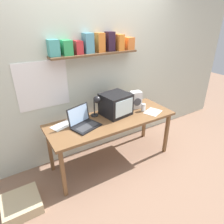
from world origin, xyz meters
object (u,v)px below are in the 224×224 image
(printed_handout, at_px, (153,112))
(open_notebook, at_px, (63,125))
(corner_desk, at_px, (112,122))
(laptop, at_px, (83,121))
(floor_cushion, at_px, (21,204))
(juice_glass, at_px, (143,108))
(space_heater, at_px, (136,100))
(crt_monitor, at_px, (116,104))
(desk_lamp, at_px, (96,102))

(printed_handout, bearing_deg, open_notebook, 166.13)
(printed_handout, relative_size, open_notebook, 0.92)
(corner_desk, bearing_deg, laptop, 176.60)
(corner_desk, xyz_separation_m, floor_cushion, (-1.32, -0.18, -0.59))
(juice_glass, distance_m, space_heater, 0.17)
(crt_monitor, xyz_separation_m, space_heater, (0.38, 0.04, -0.03))
(juice_glass, bearing_deg, open_notebook, 170.14)
(laptop, bearing_deg, juice_glass, -21.73)
(printed_handout, relative_size, floor_cushion, 0.74)
(space_heater, bearing_deg, corner_desk, -154.05)
(laptop, height_order, floor_cushion, laptop)
(desk_lamp, distance_m, floor_cushion, 1.50)
(desk_lamp, bearing_deg, crt_monitor, -30.79)
(juice_glass, relative_size, open_notebook, 0.34)
(laptop, relative_size, space_heater, 1.58)
(corner_desk, height_order, crt_monitor, crt_monitor)
(space_heater, bearing_deg, juice_glass, -67.60)
(open_notebook, bearing_deg, printed_handout, -13.87)
(juice_glass, relative_size, space_heater, 0.43)
(laptop, relative_size, juice_glass, 3.68)
(floor_cushion, bearing_deg, laptop, 12.97)
(corner_desk, height_order, printed_handout, printed_handout)
(printed_handout, bearing_deg, floor_cushion, -178.72)
(crt_monitor, bearing_deg, space_heater, -2.99)
(open_notebook, bearing_deg, corner_desk, -15.03)
(laptop, xyz_separation_m, desk_lamp, (0.27, 0.13, 0.16))
(desk_lamp, height_order, open_notebook, desk_lamp)
(corner_desk, bearing_deg, space_heater, 13.94)
(juice_glass, xyz_separation_m, open_notebook, (-1.17, 0.20, -0.05))
(corner_desk, bearing_deg, printed_handout, -12.66)
(corner_desk, xyz_separation_m, crt_monitor, (0.12, 0.09, 0.21))
(juice_glass, xyz_separation_m, printed_handout, (0.10, -0.11, -0.05))
(space_heater, distance_m, floor_cushion, 2.00)
(corner_desk, xyz_separation_m, desk_lamp, (-0.15, 0.16, 0.28))
(corner_desk, distance_m, crt_monitor, 0.26)
(desk_lamp, xyz_separation_m, floor_cushion, (-1.17, -0.34, -0.87))
(printed_handout, bearing_deg, corner_desk, 167.34)
(space_heater, bearing_deg, crt_monitor, -162.58)
(open_notebook, bearing_deg, crt_monitor, -6.41)
(juice_glass, bearing_deg, crt_monitor, 163.93)
(laptop, xyz_separation_m, space_heater, (0.92, 0.10, 0.06))
(space_heater, relative_size, floor_cushion, 0.63)
(laptop, height_order, space_heater, space_heater)
(desk_lamp, relative_size, juice_glass, 2.80)
(laptop, relative_size, open_notebook, 1.25)
(desk_lamp, xyz_separation_m, printed_handout, (0.77, -0.30, -0.22))
(desk_lamp, distance_m, juice_glass, 0.72)
(printed_handout, bearing_deg, laptop, 171.02)
(laptop, relative_size, desk_lamp, 1.31)
(printed_handout, bearing_deg, juice_glass, 131.38)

